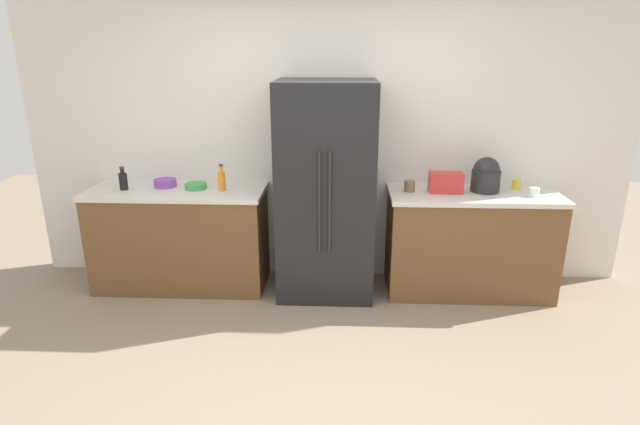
% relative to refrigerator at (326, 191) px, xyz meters
% --- Properties ---
extents(ground_plane, '(10.87, 10.87, 0.00)m').
position_rel_refrigerator_xyz_m(ground_plane, '(-0.01, -1.40, -0.92)').
color(ground_plane, gray).
extents(kitchen_back_panel, '(5.44, 0.10, 2.73)m').
position_rel_refrigerator_xyz_m(kitchen_back_panel, '(-0.01, 0.40, 0.45)').
color(kitchen_back_panel, silver).
rests_on(kitchen_back_panel, ground_plane).
extents(counter_left, '(1.54, 0.62, 0.91)m').
position_rel_refrigerator_xyz_m(counter_left, '(-1.31, 0.05, -0.46)').
color(counter_left, brown).
rests_on(counter_left, ground_plane).
extents(counter_right, '(1.44, 0.62, 0.91)m').
position_rel_refrigerator_xyz_m(counter_right, '(1.26, 0.05, -0.46)').
color(counter_right, brown).
rests_on(counter_right, ground_plane).
extents(refrigerator, '(0.82, 0.69, 1.84)m').
position_rel_refrigerator_xyz_m(refrigerator, '(0.00, 0.00, 0.00)').
color(refrigerator, black).
rests_on(refrigerator, ground_plane).
extents(toaster, '(0.28, 0.14, 0.17)m').
position_rel_refrigerator_xyz_m(toaster, '(1.01, 0.05, 0.08)').
color(toaster, red).
rests_on(toaster, counter_right).
extents(rice_cooker, '(0.24, 0.24, 0.30)m').
position_rel_refrigerator_xyz_m(rice_cooker, '(1.36, 0.09, 0.13)').
color(rice_cooker, '#262628').
rests_on(rice_cooker, counter_right).
extents(bottle_a, '(0.06, 0.06, 0.23)m').
position_rel_refrigerator_xyz_m(bottle_a, '(-0.89, 0.01, 0.08)').
color(bottle_a, orange).
rests_on(bottle_a, counter_left).
extents(bottle_b, '(0.07, 0.07, 0.20)m').
position_rel_refrigerator_xyz_m(bottle_b, '(-1.75, 0.01, 0.07)').
color(bottle_b, black).
rests_on(bottle_b, counter_left).
extents(cup_a, '(0.09, 0.09, 0.09)m').
position_rel_refrigerator_xyz_m(cup_a, '(0.71, 0.07, 0.04)').
color(cup_a, brown).
rests_on(cup_a, counter_right).
extents(cup_b, '(0.09, 0.09, 0.07)m').
position_rel_refrigerator_xyz_m(cup_b, '(1.72, -0.04, 0.03)').
color(cup_b, white).
rests_on(cup_b, counter_right).
extents(cup_c, '(0.07, 0.07, 0.08)m').
position_rel_refrigerator_xyz_m(cup_c, '(1.65, 0.19, 0.03)').
color(cup_c, yellow).
rests_on(cup_c, counter_right).
extents(bowl_a, '(0.19, 0.19, 0.07)m').
position_rel_refrigerator_xyz_m(bowl_a, '(-1.43, 0.12, 0.02)').
color(bowl_a, purple).
rests_on(bowl_a, counter_left).
extents(bowl_b, '(0.19, 0.19, 0.05)m').
position_rel_refrigerator_xyz_m(bowl_b, '(-1.14, 0.06, 0.02)').
color(bowl_b, green).
rests_on(bowl_b, counter_left).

